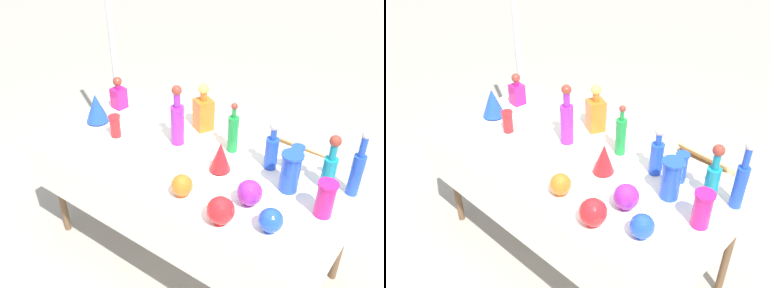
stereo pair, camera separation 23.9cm
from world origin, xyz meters
TOP-DOWN VIEW (x-y plane):
  - ground_plane at (0.00, 0.00)m, footprint 40.00×40.00m
  - display_table at (0.00, -0.04)m, footprint 1.87×0.92m
  - tall_bottle_0 at (0.40, 0.19)m, footprint 0.07×0.07m
  - tall_bottle_1 at (0.14, 0.21)m, footprint 0.06×0.06m
  - tall_bottle_2 at (-0.17, 0.08)m, footprint 0.08×0.08m
  - tall_bottle_3 at (0.84, 0.24)m, footprint 0.06×0.06m
  - tall_bottle_4 at (0.72, 0.21)m, footprint 0.07×0.07m
  - square_decanter_0 at (-0.14, 0.31)m, footprint 0.14×0.14m
  - square_decanter_1 at (-0.77, 0.20)m, footprint 0.10×0.10m
  - slender_vase_0 at (0.56, 0.07)m, footprint 0.11×0.11m
  - slender_vase_1 at (-0.52, -0.09)m, footprint 0.07×0.07m
  - slender_vase_2 at (0.78, 0.00)m, footprint 0.10×0.10m
  - slender_vase_3 at (0.53, 0.22)m, footprint 0.07×0.07m
  - fluted_vase_0 at (-0.74, -0.03)m, footprint 0.15×0.15m
  - fluted_vase_1 at (0.19, -0.00)m, footprint 0.12×0.12m
  - round_bowl_0 at (0.46, -0.15)m, footprint 0.13×0.13m
  - round_bowl_1 at (0.15, -0.29)m, footprint 0.11×0.11m
  - round_bowl_2 at (0.42, -0.34)m, footprint 0.13×0.13m
  - round_bowl_3 at (0.63, -0.25)m, footprint 0.12×0.12m
  - price_tag_left at (0.30, -0.39)m, footprint 0.06×0.01m
  - price_tag_center at (-0.61, -0.37)m, footprint 0.06×0.02m
  - cardboard_box_behind_left at (0.24, 1.00)m, footprint 0.49×0.43m
  - canopy_pole at (-1.12, 0.51)m, footprint 0.18×0.18m

SIDE VIEW (x-z plane):
  - ground_plane at x=0.00m, z-range 0.00..0.00m
  - cardboard_box_behind_left at x=0.24m, z-range -0.04..0.32m
  - display_table at x=0.00m, z-range 0.32..1.08m
  - price_tag_left at x=0.30m, z-range 0.76..0.80m
  - price_tag_center at x=-0.61m, z-range 0.76..0.81m
  - round_bowl_1 at x=0.15m, z-range 0.76..0.89m
  - round_bowl_3 at x=0.63m, z-range 0.76..0.89m
  - round_bowl_0 at x=0.46m, z-range 0.76..0.90m
  - round_bowl_2 at x=0.42m, z-range 0.76..0.91m
  - slender_vase_1 at x=-0.52m, z-range 0.77..0.91m
  - slender_vase_3 at x=0.53m, z-range 0.77..0.94m
  - fluted_vase_1 at x=0.19m, z-range 0.76..0.94m
  - square_decanter_1 at x=-0.77m, z-range 0.74..0.97m
  - slender_vase_2 at x=0.78m, z-range 0.77..0.96m
  - fluted_vase_0 at x=-0.74m, z-range 0.76..0.96m
  - canopy_pole at x=-1.12m, z-range -0.25..1.99m
  - slender_vase_0 at x=0.56m, z-range 0.77..0.99m
  - tall_bottle_0 at x=0.40m, z-range 0.73..1.02m
  - tall_bottle_1 at x=0.14m, z-range 0.73..1.04m
  - square_decanter_0 at x=-0.14m, z-range 0.73..1.04m
  - tall_bottle_4 at x=0.72m, z-range 0.74..1.05m
  - tall_bottle_3 at x=0.84m, z-range 0.72..1.09m
  - tall_bottle_2 at x=-0.17m, z-range 0.73..1.11m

